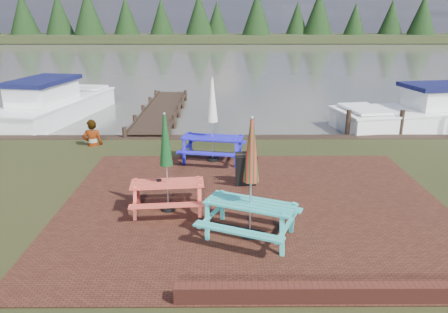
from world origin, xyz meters
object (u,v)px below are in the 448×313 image
picnic_table_red (167,178)px  jetty (162,110)px  chalkboard (246,170)px  person (91,120)px  picnic_table_teal (251,197)px  picnic_table_blue (213,133)px  boat_near (429,114)px  boat_jetty (54,106)px

picnic_table_red → jetty: size_ratio=0.25×
chalkboard → person: 6.30m
picnic_table_teal → picnic_table_red: 2.19m
picnic_table_red → picnic_table_blue: size_ratio=0.89×
picnic_table_blue → boat_near: size_ratio=0.33×
person → boat_jetty: bearing=-69.8°
picnic_table_blue → picnic_table_teal: bearing=-69.1°
picnic_table_red → boat_jetty: (-6.24, 10.02, -0.37)m
picnic_table_teal → picnic_table_blue: (-0.84, 4.80, 0.03)m
jetty → boat_near: (11.25, -2.25, 0.28)m
boat_near → person: (-12.92, -3.05, 0.51)m
picnic_table_blue → person: 4.47m
picnic_table_teal → boat_near: picnic_table_teal is taller
boat_near → person: bearing=93.0°
picnic_table_teal → picnic_table_blue: picnic_table_blue is taller
picnic_table_teal → boat_near: size_ratio=0.32×
chalkboard → person: (-5.06, 3.72, 0.45)m
chalkboard → picnic_table_red: bearing=-146.1°
picnic_table_red → jetty: (-1.52, 10.52, -0.68)m
picnic_table_teal → picnic_table_blue: 4.87m
picnic_table_teal → picnic_table_red: size_ratio=1.09×
jetty → boat_jetty: bearing=-174.0°
jetty → boat_near: bearing=-11.3°
jetty → boat_jetty: 4.76m
picnic_table_red → person: 6.13m
picnic_table_blue → person: picnic_table_blue is taller
boat_near → boat_jetty: bearing=73.5°
person → picnic_table_red: bearing=109.2°
picnic_table_blue → jetty: (-2.47, 6.98, -0.78)m
picnic_table_teal → chalkboard: 2.78m
boat_near → person: 13.28m
chalkboard → boat_jetty: (-8.11, 8.52, -0.03)m
picnic_table_red → boat_jetty: bearing=116.5°
chalkboard → boat_jetty: 11.76m
picnic_table_red → boat_near: (9.72, 8.28, -0.40)m
boat_jetty → boat_near: (15.97, -1.75, -0.03)m
picnic_table_teal → jetty: picnic_table_teal is taller
boat_near → jetty: bearing=68.5°
person → boat_near: bearing=-178.9°
person → chalkboard: bearing=131.4°
picnic_table_teal → jetty: size_ratio=0.27×
picnic_table_blue → boat_near: (8.77, 4.73, -0.50)m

